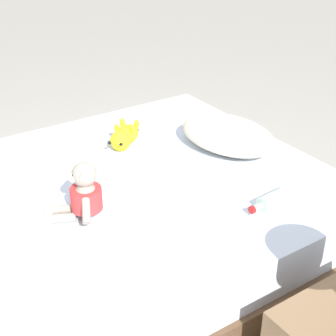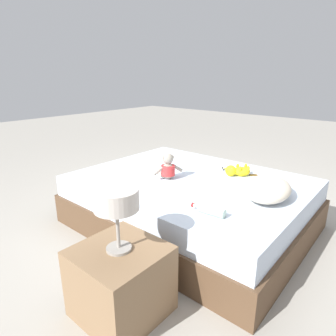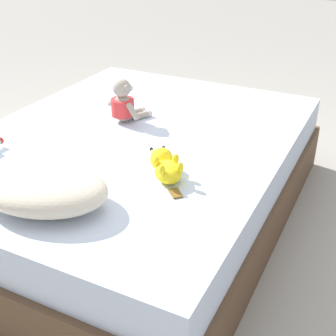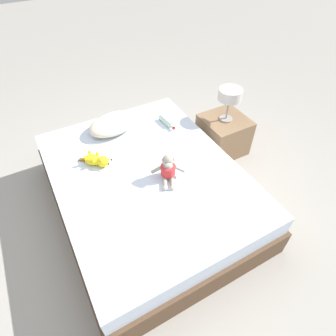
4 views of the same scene
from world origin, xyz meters
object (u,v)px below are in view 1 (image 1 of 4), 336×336
(plush_yellow_creature, at_px, (124,136))
(plush_monkey, at_px, (83,195))
(bed, at_px, (107,235))
(glass_bottle, at_px, (276,198))
(pillow, at_px, (228,134))

(plush_yellow_creature, bearing_deg, plush_monkey, -43.38)
(bed, relative_size, plush_monkey, 7.37)
(plush_monkey, xyz_separation_m, glass_bottle, (0.35, 0.68, -0.07))
(plush_monkey, bearing_deg, pillow, 100.53)
(pillow, relative_size, plush_monkey, 2.09)
(bed, xyz_separation_m, plush_monkey, (0.13, -0.15, 0.33))
(bed, bearing_deg, plush_monkey, -48.51)
(plush_monkey, height_order, plush_yellow_creature, plush_monkey)
(pillow, distance_m, plush_yellow_creature, 0.51)
(plush_yellow_creature, height_order, glass_bottle, plush_yellow_creature)
(plush_yellow_creature, bearing_deg, bed, -41.05)
(bed, height_order, plush_yellow_creature, plush_yellow_creature)
(plush_monkey, bearing_deg, plush_yellow_creature, 136.62)
(bed, bearing_deg, plush_yellow_creature, 138.95)
(glass_bottle, bearing_deg, plush_monkey, -117.60)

